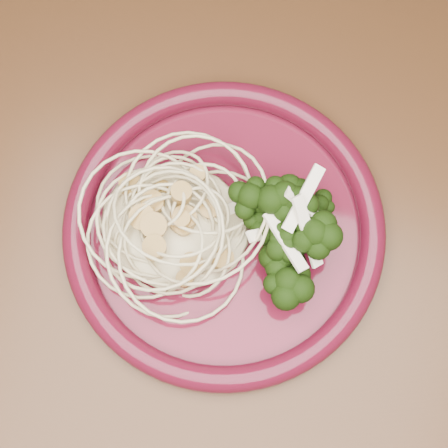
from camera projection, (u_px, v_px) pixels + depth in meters
name	position (u px, v px, depth m)	size (l,w,h in m)	color
dining_table	(192.00, 236.00, 0.66)	(1.20, 0.80, 0.75)	#472814
dinner_plate	(224.00, 227.00, 0.55)	(0.34, 0.34, 0.02)	#510E1E
spaghetti_pile	(174.00, 222.00, 0.54)	(0.13, 0.12, 0.03)	beige
scallop_cluster	(171.00, 210.00, 0.51)	(0.11, 0.11, 0.04)	#B2893F
broccoli_pile	(286.00, 223.00, 0.53)	(0.08, 0.13, 0.05)	black
onion_garnish	(289.00, 213.00, 0.50)	(0.06, 0.08, 0.05)	white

